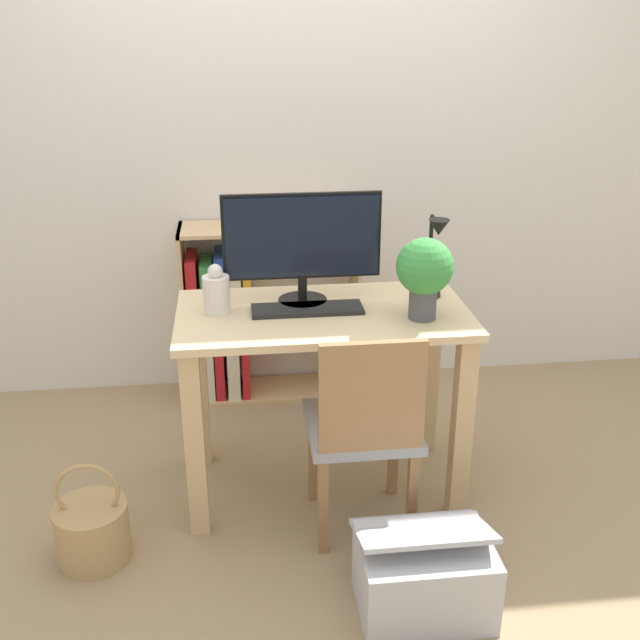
# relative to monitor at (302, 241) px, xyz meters

# --- Properties ---
(ground_plane) EXTENTS (10.00, 10.00, 0.00)m
(ground_plane) POSITION_rel_monitor_xyz_m (0.07, -0.10, -1.03)
(ground_plane) COLOR #997F5B
(wall_back) EXTENTS (8.00, 0.05, 2.60)m
(wall_back) POSITION_rel_monitor_xyz_m (0.07, 0.93, 0.27)
(wall_back) COLOR silver
(wall_back) RESTS_ON ground_plane
(desk) EXTENTS (1.10, 0.59, 0.78)m
(desk) POSITION_rel_monitor_xyz_m (0.07, -0.10, -0.43)
(desk) COLOR #D8BC8C
(desk) RESTS_ON ground_plane
(monitor) EXTENTS (0.60, 0.19, 0.43)m
(monitor) POSITION_rel_monitor_xyz_m (0.00, 0.00, 0.00)
(monitor) COLOR black
(monitor) RESTS_ON desk
(keyboard) EXTENTS (0.42, 0.13, 0.02)m
(keyboard) POSITION_rel_monitor_xyz_m (0.01, -0.09, -0.24)
(keyboard) COLOR black
(keyboard) RESTS_ON desk
(vase) EXTENTS (0.10, 0.10, 0.19)m
(vase) POSITION_rel_monitor_xyz_m (-0.33, -0.06, -0.17)
(vase) COLOR silver
(vase) RESTS_ON desk
(desk_lamp) EXTENTS (0.10, 0.19, 0.34)m
(desk_lamp) POSITION_rel_monitor_xyz_m (0.50, -0.04, -0.04)
(desk_lamp) COLOR black
(desk_lamp) RESTS_ON desk
(potted_plant) EXTENTS (0.21, 0.21, 0.30)m
(potted_plant) POSITION_rel_monitor_xyz_m (0.42, -0.21, -0.07)
(potted_plant) COLOR #4C4C51
(potted_plant) RESTS_ON desk
(chair) EXTENTS (0.40, 0.40, 0.84)m
(chair) POSITION_rel_monitor_xyz_m (0.18, -0.41, -0.57)
(chair) COLOR gray
(chair) RESTS_ON ground_plane
(bookshelf) EXTENTS (0.86, 0.28, 0.88)m
(bookshelf) POSITION_rel_monitor_xyz_m (-0.25, 0.76, -0.62)
(bookshelf) COLOR tan
(bookshelf) RESTS_ON ground_plane
(basket) EXTENTS (0.26, 0.26, 0.39)m
(basket) POSITION_rel_monitor_xyz_m (-0.80, -0.44, -0.91)
(basket) COLOR tan
(basket) RESTS_ON ground_plane
(storage_box) EXTENTS (0.43, 0.37, 0.33)m
(storage_box) POSITION_rel_monitor_xyz_m (0.31, -0.82, -0.89)
(storage_box) COLOR #B2B2B7
(storage_box) RESTS_ON ground_plane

